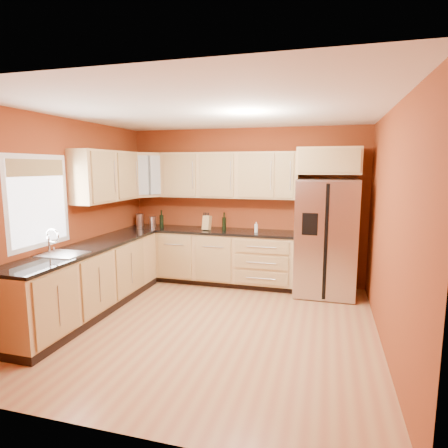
% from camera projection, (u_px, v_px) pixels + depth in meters
% --- Properties ---
extents(floor, '(4.00, 4.00, 0.00)m').
position_uv_depth(floor, '(210.00, 326.00, 4.66)').
color(floor, '#AE6943').
rests_on(floor, ground).
extents(ceiling, '(4.00, 4.00, 0.00)m').
position_uv_depth(ceiling, '(208.00, 110.00, 4.27)').
color(ceiling, white).
rests_on(ceiling, wall_back).
extents(wall_back, '(4.00, 0.04, 2.60)m').
position_uv_depth(wall_back, '(245.00, 206.00, 6.37)').
color(wall_back, maroon).
rests_on(wall_back, floor).
extents(wall_front, '(4.00, 0.04, 2.60)m').
position_uv_depth(wall_front, '(120.00, 264.00, 2.56)').
color(wall_front, maroon).
rests_on(wall_front, floor).
extents(wall_left, '(0.04, 4.00, 2.60)m').
position_uv_depth(wall_left, '(67.00, 217.00, 4.99)').
color(wall_left, maroon).
rests_on(wall_left, floor).
extents(wall_right, '(0.04, 4.00, 2.60)m').
position_uv_depth(wall_right, '(390.00, 230.00, 3.94)').
color(wall_right, maroon).
rests_on(wall_right, floor).
extents(base_cabinets_back, '(2.90, 0.60, 0.88)m').
position_uv_depth(base_cabinets_back, '(209.00, 257.00, 6.36)').
color(base_cabinets_back, tan).
rests_on(base_cabinets_back, floor).
extents(base_cabinets_left, '(0.60, 2.80, 0.88)m').
position_uv_depth(base_cabinets_left, '(90.00, 281.00, 5.04)').
color(base_cabinets_left, tan).
rests_on(base_cabinets_left, floor).
extents(countertop_back, '(2.90, 0.62, 0.04)m').
position_uv_depth(countertop_back, '(209.00, 231.00, 6.28)').
color(countertop_back, black).
rests_on(countertop_back, base_cabinets_back).
extents(countertop_left, '(0.62, 2.80, 0.04)m').
position_uv_depth(countertop_left, '(88.00, 247.00, 4.97)').
color(countertop_left, black).
rests_on(countertop_left, base_cabinets_left).
extents(upper_cabinets_back, '(2.30, 0.33, 0.75)m').
position_uv_depth(upper_cabinets_back, '(228.00, 175.00, 6.20)').
color(upper_cabinets_back, tan).
rests_on(upper_cabinets_back, wall_back).
extents(upper_cabinets_left, '(0.33, 1.35, 0.75)m').
position_uv_depth(upper_cabinets_left, '(106.00, 176.00, 5.56)').
color(upper_cabinets_left, tan).
rests_on(upper_cabinets_left, wall_left).
extents(corner_upper_cabinet, '(0.67, 0.67, 0.75)m').
position_uv_depth(corner_upper_cabinet, '(146.00, 175.00, 6.42)').
color(corner_upper_cabinet, tan).
rests_on(corner_upper_cabinet, wall_back).
extents(over_fridge_cabinet, '(0.92, 0.60, 0.40)m').
position_uv_depth(over_fridge_cabinet, '(329.00, 161.00, 5.62)').
color(over_fridge_cabinet, tan).
rests_on(over_fridge_cabinet, wall_back).
extents(refrigerator, '(0.90, 0.75, 1.78)m').
position_uv_depth(refrigerator, '(326.00, 238.00, 5.72)').
color(refrigerator, silver).
rests_on(refrigerator, floor).
extents(window, '(0.03, 0.90, 1.00)m').
position_uv_depth(window, '(39.00, 202.00, 4.47)').
color(window, white).
rests_on(window, wall_left).
extents(sink_faucet, '(0.50, 0.42, 0.30)m').
position_uv_depth(sink_faucet, '(62.00, 242.00, 4.47)').
color(sink_faucet, silver).
rests_on(sink_faucet, countertop_left).
extents(canister_left, '(0.15, 0.15, 0.19)m').
position_uv_depth(canister_left, '(153.00, 222.00, 6.50)').
color(canister_left, silver).
rests_on(canister_left, countertop_back).
extents(canister_right, '(0.16, 0.16, 0.22)m').
position_uv_depth(canister_right, '(140.00, 220.00, 6.65)').
color(canister_right, silver).
rests_on(canister_right, countertop_back).
extents(wine_bottle_a, '(0.08, 0.08, 0.31)m').
position_uv_depth(wine_bottle_a, '(162.00, 219.00, 6.43)').
color(wine_bottle_a, black).
rests_on(wine_bottle_a, countertop_back).
extents(wine_bottle_b, '(0.08, 0.08, 0.30)m').
position_uv_depth(wine_bottle_b, '(224.00, 221.00, 6.16)').
color(wine_bottle_b, black).
rests_on(wine_bottle_b, countertop_back).
extents(knife_block, '(0.13, 0.12, 0.24)m').
position_uv_depth(knife_block, '(207.00, 223.00, 6.23)').
color(knife_block, tan).
rests_on(knife_block, countertop_back).
extents(soap_dispenser, '(0.07, 0.07, 0.17)m').
position_uv_depth(soap_dispenser, '(256.00, 227.00, 5.99)').
color(soap_dispenser, white).
rests_on(soap_dispenser, countertop_back).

